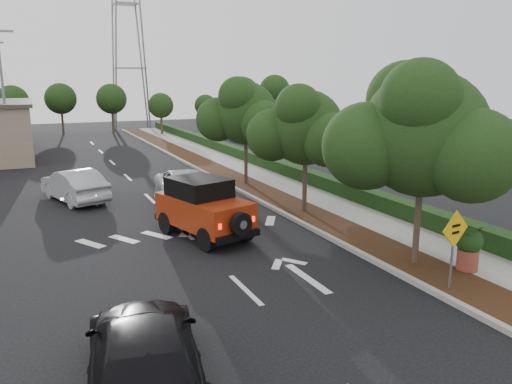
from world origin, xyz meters
TOP-DOWN VIEW (x-y plane):
  - ground at (0.00, 0.00)m, footprint 120.00×120.00m
  - curb at (4.60, 12.00)m, footprint 0.20×70.00m
  - planting_strip at (5.60, 12.00)m, footprint 1.80×70.00m
  - sidewalk at (7.50, 12.00)m, footprint 2.00×70.00m
  - hedge at (8.90, 12.00)m, footprint 0.80×70.00m
  - transmission_tower at (6.00, 48.00)m, footprint 7.00×4.00m
  - street_tree_near at (5.60, -0.50)m, footprint 3.80×3.80m
  - street_tree_mid at (5.60, 6.50)m, footprint 3.20×3.20m
  - street_tree_far at (5.60, 13.00)m, footprint 3.40×3.40m
  - light_pole_a at (-6.50, 26.00)m, footprint 2.00×0.22m
  - light_pole_b at (-7.50, 38.00)m, footprint 2.00×0.22m
  - red_jeep at (0.44, 5.22)m, footprint 2.90×4.50m
  - silver_suv_ahead at (1.30, 9.97)m, footprint 3.28×5.91m
  - black_suv_oncoming at (-3.54, -3.48)m, footprint 2.92×5.48m
  - silver_sedan_oncoming at (-3.40, 13.01)m, footprint 2.97×5.00m
  - speed_hump_sign at (5.13, -2.45)m, footprint 1.04×0.16m
  - terracotta_planter at (6.60, -1.65)m, footprint 0.79×0.79m

SIDE VIEW (x-z plane):
  - ground at x=0.00m, z-range 0.00..0.00m
  - transmission_tower at x=6.00m, z-range -14.00..14.00m
  - street_tree_near at x=5.60m, z-range -2.96..2.96m
  - street_tree_mid at x=5.60m, z-range -2.66..2.66m
  - street_tree_far at x=5.60m, z-range -2.81..2.81m
  - light_pole_a at x=-6.50m, z-range -4.50..4.50m
  - light_pole_b at x=-7.50m, z-range -4.50..4.50m
  - planting_strip at x=5.60m, z-range 0.00..0.12m
  - sidewalk at x=7.50m, z-range 0.00..0.12m
  - curb at x=4.60m, z-range 0.00..0.15m
  - hedge at x=8.90m, z-range 0.00..0.80m
  - black_suv_oncoming at x=-3.54m, z-range 0.00..1.51m
  - silver_sedan_oncoming at x=-3.40m, z-range 0.00..1.56m
  - silver_suv_ahead at x=1.30m, z-range 0.00..1.56m
  - terracotta_planter at x=6.60m, z-range 0.24..1.61m
  - red_jeep at x=0.44m, z-range 0.02..2.22m
  - speed_hump_sign at x=5.13m, z-range 0.43..2.65m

